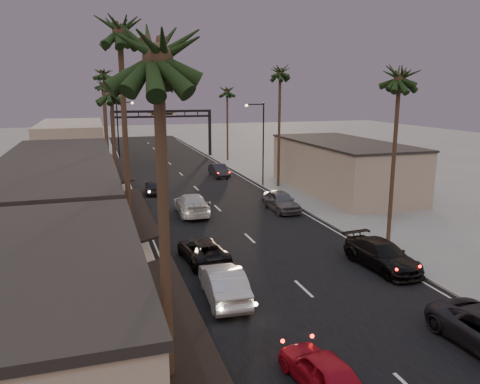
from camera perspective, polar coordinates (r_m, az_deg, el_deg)
ground at (r=44.40m, az=-3.73°, el=-1.07°), size 200.00×200.00×0.00m
road at (r=49.15m, az=-5.11°, el=0.23°), size 14.00×120.00×0.02m
sidewalk_left at (r=54.96m, az=-16.42°, el=1.12°), size 5.00×92.00×0.12m
sidewalk_right at (r=58.34m, az=2.56°, el=2.25°), size 5.00×92.00×0.12m
storefront_near at (r=16.16m, az=-26.70°, el=-16.93°), size 8.00×12.00×5.50m
storefront_mid at (r=29.14m, az=-22.49°, el=-3.62°), size 8.00×14.00×5.50m
storefront_far at (r=44.77m, az=-20.80°, el=1.52°), size 8.00×16.00×5.00m
storefront_dist at (r=67.45m, az=-19.81°, el=5.43°), size 8.00×20.00×6.00m
building_right at (r=49.03m, az=12.35°, el=2.93°), size 8.00×18.00×5.00m
arch at (r=72.85m, az=-9.45°, el=8.45°), size 15.20×0.40×7.27m
streetlight_right at (r=50.22m, az=2.56°, el=6.68°), size 2.13×0.30×9.00m
streetlight_left at (r=60.28m, az=-14.39°, el=7.26°), size 2.13×0.30×9.00m
palm_la at (r=11.15m, az=-10.08°, el=18.04°), size 3.20×3.20×13.20m
palm_lb at (r=24.23m, az=-14.51°, el=19.30°), size 3.20×3.20×15.20m
palm_lc at (r=38.02m, az=-15.46°, el=12.19°), size 3.20×3.20×12.20m
palm_ld at (r=57.05m, az=-16.34°, el=14.01°), size 3.20×3.20×14.20m
palm_ra at (r=32.03m, az=18.92°, el=13.76°), size 3.20×3.20×13.20m
palm_rb at (r=49.69m, az=4.93°, el=14.76°), size 3.20×3.20×14.20m
palm_rc at (r=68.58m, az=-1.57°, el=12.51°), size 3.20×3.20×12.20m
palm_far at (r=80.02m, az=-16.48°, el=12.70°), size 3.20×3.20×13.20m
oncoming_red at (r=17.77m, az=9.94°, el=-20.61°), size 2.12×4.21×1.37m
oncoming_pickup at (r=28.87m, az=-4.56°, el=-7.12°), size 2.66×5.13×1.38m
oncoming_silver at (r=23.80m, az=-2.01°, el=-11.07°), size 2.08×5.22×1.69m
oncoming_white at (r=39.63m, az=-5.94°, el=-1.46°), size 2.60×6.08×1.75m
oncoming_dgrey at (r=48.10m, az=-10.47°, el=0.67°), size 2.13×4.38×1.44m
curbside_black at (r=28.93m, az=16.94°, el=-7.36°), size 2.75×5.73×1.61m
curbside_grey at (r=40.72m, az=5.01°, el=-1.10°), size 2.17×5.07×1.71m
curbside_far at (r=56.57m, az=-2.59°, el=2.65°), size 1.68×4.64×1.52m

